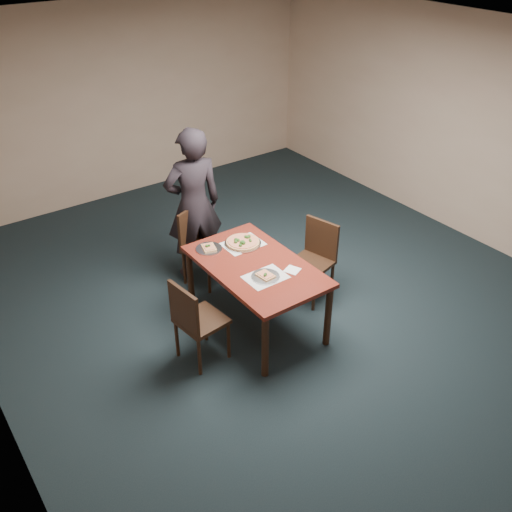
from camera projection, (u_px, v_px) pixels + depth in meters
ground at (298, 317)px, 6.23m from camera, size 8.00×8.00×0.00m
room_shell at (305, 170)px, 5.31m from camera, size 8.00×8.00×8.00m
dining_table at (256, 272)px, 5.80m from camera, size 0.90×1.50×0.75m
chair_far at (199, 242)px, 6.59m from camera, size 0.55×0.55×0.91m
chair_left at (195, 319)px, 5.38m from camera, size 0.47×0.47×0.91m
chair_right at (315, 255)px, 6.33m from camera, size 0.51×0.51×0.91m
diner at (193, 205)px, 6.50m from camera, size 0.74×0.56×1.83m
placemat_main at (243, 244)px, 6.09m from camera, size 0.42×0.32×0.00m
placemat_near at (265, 277)px, 5.55m from camera, size 0.40×0.30×0.00m
pizza_pan at (243, 242)px, 6.07m from camera, size 0.39×0.39×0.07m
slice_plate_near at (265, 276)px, 5.55m from camera, size 0.28×0.28×0.06m
slice_plate_far at (209, 248)px, 5.99m from camera, size 0.28×0.28×0.06m
napkin at (292, 270)px, 5.65m from camera, size 0.18×0.18×0.01m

